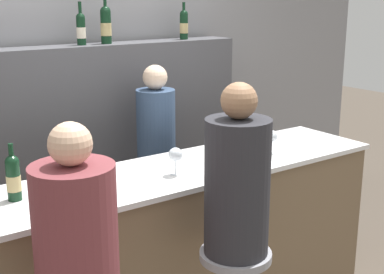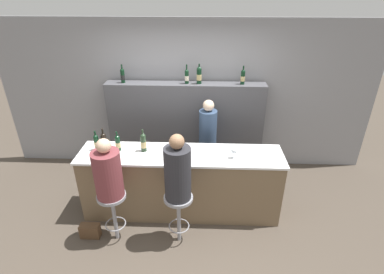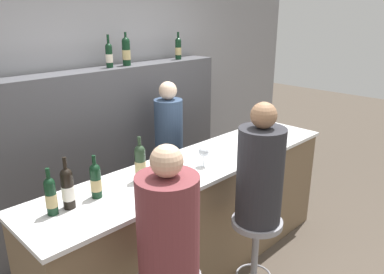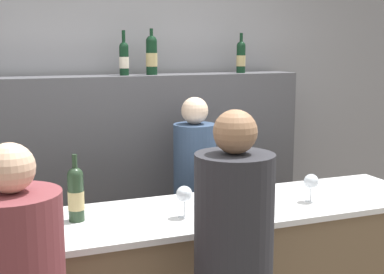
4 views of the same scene
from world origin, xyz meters
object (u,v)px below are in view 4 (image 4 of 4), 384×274
object	(u,v)px
wine_bottle_backbar_2	(152,55)
wine_bottle_backbar_3	(241,57)
guest_seated_right	(234,230)
guest_seated_left	(16,271)
wine_glass_1	(311,182)
bartender	(195,215)
wine_glass_0	(184,195)
wine_bottle_counter_3	(76,194)
wine_bottle_backbar_1	(124,58)

from	to	relation	value
wine_bottle_backbar_2	wine_bottle_backbar_3	world-z (taller)	wine_bottle_backbar_2
guest_seated_right	wine_bottle_backbar_2	bearing A→B (deg)	83.21
wine_bottle_backbar_2	wine_bottle_backbar_3	bearing A→B (deg)	0.00
guest_seated_left	wine_glass_1	bearing A→B (deg)	18.03
guest_seated_right	bartender	bearing A→B (deg)	74.77
wine_bottle_backbar_3	guest_seated_left	size ratio (longest dim) A/B	0.38
wine_bottle_backbar_2	wine_glass_0	bearing A→B (deg)	-100.51
bartender	guest_seated_left	bearing A→B (deg)	-131.85
wine_bottle_counter_3	wine_glass_0	world-z (taller)	wine_bottle_counter_3
wine_bottle_counter_3	guest_seated_right	world-z (taller)	guest_seated_right
wine_glass_1	bartender	size ratio (longest dim) A/B	0.10
bartender	guest_seated_right	bearing A→B (deg)	-105.23
wine_bottle_counter_3	wine_glass_1	distance (m)	1.23
wine_bottle_counter_3	wine_bottle_backbar_2	bearing A→B (deg)	56.94
wine_bottle_backbar_1	guest_seated_left	distance (m)	2.08
wine_bottle_backbar_2	bartender	xyz separation A→B (m)	(0.16, -0.43, -1.06)
wine_bottle_backbar_3	bartender	distance (m)	1.25
wine_glass_1	bartender	xyz separation A→B (m)	(-0.34, 0.84, -0.40)
wine_bottle_backbar_2	wine_glass_1	distance (m)	1.51
wine_glass_1	bartender	bearing A→B (deg)	111.76
guest_seated_left	guest_seated_right	xyz separation A→B (m)	(0.84, 0.00, 0.04)
wine_glass_0	bartender	xyz separation A→B (m)	(0.39, 0.84, -0.41)
wine_glass_0	wine_glass_1	size ratio (longest dim) A/B	1.04
wine_glass_1	guest_seated_right	size ratio (longest dim) A/B	0.18
wine_bottle_backbar_1	guest_seated_right	xyz separation A→B (m)	(-0.01, -1.77, -0.64)
wine_glass_1	guest_seated_right	xyz separation A→B (m)	(-0.70, -0.50, -0.01)
wine_bottle_counter_3	bartender	bearing A→B (deg)	38.28
wine_bottle_backbar_1	wine_glass_1	size ratio (longest dim) A/B	2.01
wine_glass_1	wine_bottle_backbar_2	bearing A→B (deg)	111.18
wine_glass_0	guest_seated_right	distance (m)	0.50
guest_seated_left	bartender	xyz separation A→B (m)	(1.20, 1.34, -0.35)
wine_bottle_backbar_3	wine_glass_0	world-z (taller)	wine_bottle_backbar_3
wine_bottle_backbar_3	guest_seated_left	bearing A→B (deg)	-134.60
wine_bottle_counter_3	wine_bottle_backbar_3	world-z (taller)	wine_bottle_backbar_3
wine_bottle_backbar_2	guest_seated_left	distance (m)	2.17
bartender	wine_bottle_backbar_1	bearing A→B (deg)	129.69
wine_bottle_backbar_3	guest_seated_right	world-z (taller)	wine_bottle_backbar_3
wine_bottle_backbar_1	wine_bottle_counter_3	bearing A→B (deg)	-115.42
guest_seated_right	bartender	size ratio (longest dim) A/B	0.58
guest_seated_left	guest_seated_right	world-z (taller)	guest_seated_right
wine_bottle_backbar_1	wine_bottle_backbar_2	xyz separation A→B (m)	(0.20, 0.00, 0.02)
guest_seated_left	bartender	size ratio (longest dim) A/B	0.53
wine_bottle_backbar_2	bartender	bearing A→B (deg)	-69.96
wine_glass_0	wine_bottle_backbar_1	bearing A→B (deg)	88.32
wine_bottle_backbar_2	guest_seated_right	bearing A→B (deg)	-96.79
guest_seated_left	bartender	bearing A→B (deg)	48.15
bartender	wine_bottle_backbar_2	bearing A→B (deg)	110.04
wine_bottle_backbar_3	wine_bottle_backbar_2	bearing A→B (deg)	180.00
wine_bottle_backbar_2	wine_bottle_backbar_3	xyz separation A→B (m)	(0.70, 0.00, -0.02)
wine_glass_1	guest_seated_left	bearing A→B (deg)	-161.97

